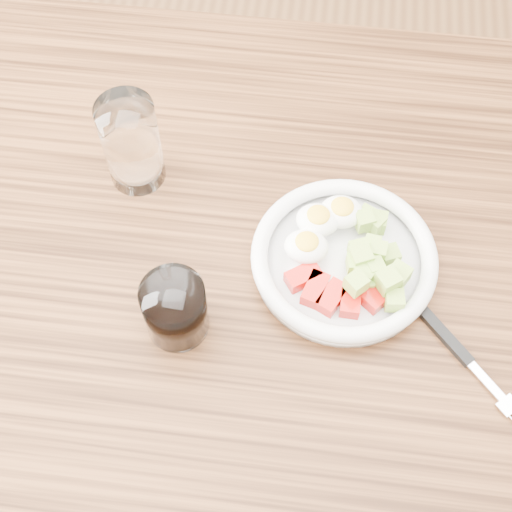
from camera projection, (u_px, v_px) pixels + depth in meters
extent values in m
plane|color=brown|center=(260.00, 444.00, 1.54)|extent=(4.00, 4.00, 0.00)
cube|color=brown|center=(263.00, 284.00, 0.89)|extent=(1.50, 0.90, 0.04)
cylinder|color=white|center=(343.00, 263.00, 0.87)|extent=(0.22, 0.22, 0.01)
torus|color=white|center=(344.00, 257.00, 0.86)|extent=(0.23, 0.23, 0.02)
cube|color=red|center=(303.00, 277.00, 0.85)|extent=(0.05, 0.04, 0.02)
cube|color=red|center=(315.00, 289.00, 0.84)|extent=(0.03, 0.05, 0.02)
cube|color=red|center=(332.00, 297.00, 0.83)|extent=(0.04, 0.05, 0.02)
cube|color=red|center=(350.00, 300.00, 0.83)|extent=(0.02, 0.04, 0.02)
cube|color=red|center=(368.00, 295.00, 0.83)|extent=(0.05, 0.04, 0.02)
cube|color=red|center=(382.00, 285.00, 0.84)|extent=(0.05, 0.04, 0.02)
ellipsoid|color=white|center=(318.00, 220.00, 0.87)|extent=(0.05, 0.05, 0.03)
ellipsoid|color=yellow|center=(318.00, 215.00, 0.86)|extent=(0.03, 0.03, 0.01)
ellipsoid|color=white|center=(341.00, 212.00, 0.88)|extent=(0.05, 0.05, 0.03)
ellipsoid|color=yellow|center=(342.00, 207.00, 0.87)|extent=(0.03, 0.03, 0.01)
ellipsoid|color=white|center=(306.00, 247.00, 0.85)|extent=(0.05, 0.05, 0.03)
ellipsoid|color=yellow|center=(307.00, 242.00, 0.84)|extent=(0.03, 0.03, 0.01)
cube|color=#AACB4E|center=(398.00, 275.00, 0.83)|extent=(0.03, 0.03, 0.02)
cube|color=#AACB4E|center=(378.00, 251.00, 0.84)|extent=(0.02, 0.02, 0.02)
cube|color=#AACB4E|center=(388.00, 281.00, 0.82)|extent=(0.03, 0.03, 0.02)
cube|color=#AACB4E|center=(373.00, 272.00, 0.85)|extent=(0.03, 0.03, 0.02)
cube|color=#AACB4E|center=(372.00, 245.00, 0.85)|extent=(0.02, 0.02, 0.02)
cube|color=#AACB4E|center=(367.00, 216.00, 0.88)|extent=(0.03, 0.03, 0.02)
cube|color=#AACB4E|center=(360.00, 257.00, 0.84)|extent=(0.03, 0.03, 0.02)
cube|color=#AACB4E|center=(375.00, 267.00, 0.83)|extent=(0.03, 0.03, 0.02)
cube|color=#AACB4E|center=(376.00, 223.00, 0.87)|extent=(0.03, 0.03, 0.02)
cube|color=#AACB4E|center=(359.00, 251.00, 0.85)|extent=(0.03, 0.03, 0.02)
cube|color=#AACB4E|center=(389.00, 255.00, 0.86)|extent=(0.03, 0.03, 0.02)
cube|color=#AACB4E|center=(356.00, 264.00, 0.84)|extent=(0.02, 0.02, 0.02)
cube|color=#AACB4E|center=(392.00, 294.00, 0.83)|extent=(0.03, 0.03, 0.02)
cube|color=#AACB4E|center=(394.00, 300.00, 0.82)|extent=(0.02, 0.02, 0.02)
cube|color=#AACB4E|center=(366.00, 271.00, 0.84)|extent=(0.03, 0.03, 0.02)
cube|color=#AACB4E|center=(377.00, 222.00, 0.88)|extent=(0.02, 0.02, 0.02)
cube|color=#AACB4E|center=(364.00, 221.00, 0.87)|extent=(0.03, 0.03, 0.02)
cube|color=#AACB4E|center=(369.00, 252.00, 0.85)|extent=(0.02, 0.02, 0.02)
cube|color=#AACB4E|center=(363.00, 282.00, 0.84)|extent=(0.03, 0.03, 0.02)
cube|color=#AACB4E|center=(356.00, 283.00, 0.82)|extent=(0.03, 0.03, 0.02)
cube|color=#AACB4E|center=(373.00, 273.00, 0.85)|extent=(0.03, 0.03, 0.02)
cube|color=black|center=(442.00, 332.00, 0.83)|extent=(0.07, 0.08, 0.01)
cube|color=silver|center=(487.00, 383.00, 0.80)|extent=(0.04, 0.05, 0.00)
cube|color=silver|center=(508.00, 405.00, 0.79)|extent=(0.03, 0.03, 0.00)
cylinder|color=white|center=(131.00, 143.00, 0.89)|extent=(0.07, 0.07, 0.13)
cylinder|color=white|center=(175.00, 309.00, 0.80)|extent=(0.07, 0.07, 0.08)
cylinder|color=black|center=(175.00, 310.00, 0.81)|extent=(0.06, 0.06, 0.07)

